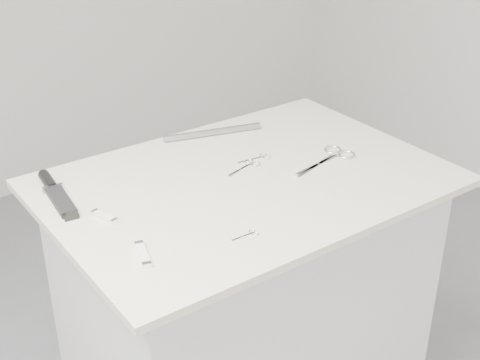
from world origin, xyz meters
TOP-DOWN VIEW (x-y plane):
  - plinth at (0.00, 0.00)m, footprint 0.90×0.60m
  - display_board at (0.00, 0.00)m, footprint 1.00×0.70m
  - large_shears at (0.26, -0.03)m, footprint 0.22×0.10m
  - embroidery_scissors_a at (0.04, 0.06)m, footprint 0.11×0.06m
  - embroidery_scissors_b at (0.10, 0.08)m, footprint 0.10×0.04m
  - tiny_scissors at (-0.15, -0.22)m, footprint 0.07×0.03m
  - sheathed_knife at (-0.43, 0.20)m, footprint 0.06×0.23m
  - pocket_knife_a at (-0.38, -0.16)m, footprint 0.05×0.09m
  - pocket_knife_b at (-0.38, 0.03)m, footprint 0.04×0.08m
  - metal_rail at (0.08, 0.28)m, footprint 0.29×0.10m

SIDE VIEW (x-z plane):
  - plinth at x=0.00m, z-range 0.00..0.90m
  - display_board at x=0.00m, z-range 0.90..0.92m
  - tiny_scissors at x=-0.15m, z-range 0.92..0.92m
  - embroidery_scissors_b at x=0.10m, z-range 0.92..0.92m
  - embroidery_scissors_a at x=0.04m, z-range 0.92..0.92m
  - large_shears at x=0.26m, z-range 0.92..0.93m
  - pocket_knife_b at x=-0.38m, z-range 0.92..0.93m
  - pocket_knife_a at x=-0.38m, z-range 0.92..0.93m
  - sheathed_knife at x=-0.43m, z-range 0.91..0.94m
  - metal_rail at x=0.08m, z-range 0.92..0.94m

